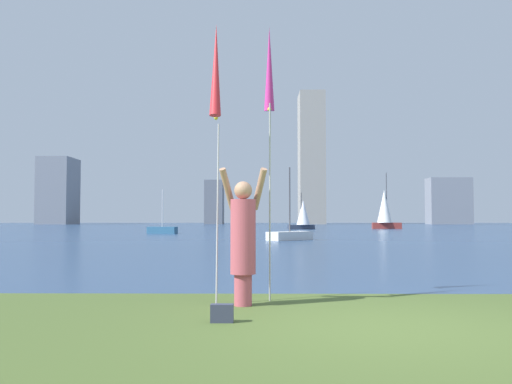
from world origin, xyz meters
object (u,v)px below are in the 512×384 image
object	(u,v)px
person	(243,237)
kite_flag_left	(216,76)
bag	(222,313)
kite_flag_right	(269,75)
sailboat_6	(162,230)
sailboat_0	(303,214)
sailboat_4	(290,235)
sailboat_5	(385,209)

from	to	relation	value
person	kite_flag_left	bearing A→B (deg)	-174.59
person	bag	distance (m)	1.50
person	bag	world-z (taller)	person
kite_flag_right	bag	distance (m)	3.81
sailboat_6	sailboat_0	bearing A→B (deg)	52.26
kite_flag_right	bag	world-z (taller)	kite_flag_right
sailboat_0	sailboat_4	bearing A→B (deg)	-95.81
kite_flag_left	bag	bearing A→B (deg)	-80.83
sailboat_0	sailboat_5	xyz separation A→B (m)	(9.15, 2.42, 0.62)
kite_flag_left	sailboat_6	distance (m)	35.16
person	sailboat_4	size ratio (longest dim) A/B	0.49
kite_flag_left	sailboat_6	size ratio (longest dim) A/B	1.17
person	kite_flag_right	distance (m)	2.55
kite_flag_right	sailboat_0	xyz separation A→B (m)	(4.23, 49.10, -1.85)
sailboat_4	person	bearing A→B (deg)	-94.64
kite_flag_right	bag	size ratio (longest dim) A/B	15.50
sailboat_4	sailboat_6	distance (m)	15.26
kite_flag_left	sailboat_5	size ratio (longest dim) A/B	0.64
sailboat_4	kite_flag_right	bearing A→B (deg)	-93.76
kite_flag_left	sailboat_0	bearing A→B (deg)	84.29
kite_flag_left	sailboat_0	world-z (taller)	kite_flag_left
sailboat_4	sailboat_6	xyz separation A→B (m)	(-9.18, 12.19, 0.02)
kite_flag_right	sailboat_4	world-z (taller)	kite_flag_right
kite_flag_left	sailboat_4	world-z (taller)	sailboat_4
sailboat_0	sailboat_6	xyz separation A→B (m)	(-12.00, -15.51, -1.27)
sailboat_0	person	bearing A→B (deg)	-95.30
person	sailboat_0	size ratio (longest dim) A/B	0.50
person	sailboat_4	xyz separation A→B (m)	(1.79, 22.00, -0.68)
bag	sailboat_4	xyz separation A→B (m)	(1.99, 23.22, 0.16)
person	bag	xyz separation A→B (m)	(-0.20, -1.22, -0.84)
sailboat_5	sailboat_6	bearing A→B (deg)	-139.72
kite_flag_right	sailboat_0	world-z (taller)	kite_flag_right
kite_flag_left	bag	xyz separation A→B (m)	(0.17, -1.08, -3.10)
bag	sailboat_0	bearing A→B (deg)	84.60
bag	sailboat_4	world-z (taller)	sailboat_4
person	kite_flag_left	size ratio (longest dim) A/B	0.49
sailboat_6	sailboat_5	bearing A→B (deg)	40.28
bag	sailboat_5	bearing A→B (deg)	75.33
person	sailboat_5	distance (m)	53.92
bag	sailboat_4	bearing A→B (deg)	85.10
bag	sailboat_6	distance (m)	36.14
kite_flag_right	sailboat_6	bearing A→B (deg)	103.03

